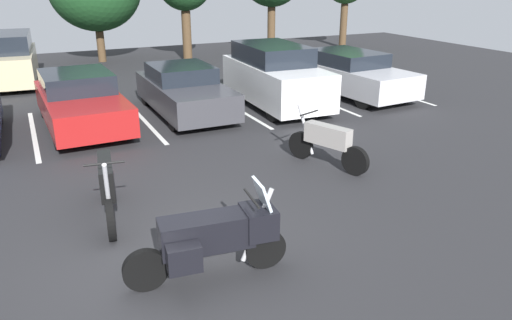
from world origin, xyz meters
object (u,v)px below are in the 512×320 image
at_px(car_white, 275,76).
at_px(car_far_champagne, 9,59).
at_px(car_red, 81,101).
at_px(motorcycle_second, 107,186).
at_px(car_charcoal, 184,91).
at_px(motorcycle_touring, 214,236).
at_px(car_silver, 350,73).
at_px(motorcycle_third, 327,142).

bearing_deg(car_white, car_far_champagne, 136.29).
xyz_separation_m(car_red, car_white, (5.84, -0.24, 0.23)).
distance_m(motorcycle_second, car_white, 8.33).
distance_m(car_red, car_far_champagne, 7.16).
relative_size(car_charcoal, car_white, 0.97).
distance_m(car_red, car_white, 5.85).
distance_m(car_charcoal, car_far_champagne, 8.29).
distance_m(car_white, car_far_champagne, 10.41).
bearing_deg(motorcycle_touring, car_silver, 45.24).
xyz_separation_m(car_red, car_charcoal, (2.97, 0.11, -0.03)).
relative_size(car_red, car_white, 1.00).
height_order(motorcycle_touring, motorcycle_second, motorcycle_touring).
xyz_separation_m(motorcycle_third, car_red, (-4.42, 5.40, 0.17)).
bearing_deg(car_red, motorcycle_second, -93.01).
relative_size(motorcycle_second, car_charcoal, 0.49).
relative_size(motorcycle_second, motorcycle_third, 1.14).
bearing_deg(car_charcoal, car_silver, -1.41).
bearing_deg(motorcycle_second, car_charcoal, 61.21).
bearing_deg(car_charcoal, motorcycle_touring, -105.15).
distance_m(motorcycle_second, car_red, 5.86).
bearing_deg(car_silver, car_far_champagne, 146.52).
xyz_separation_m(motorcycle_touring, car_silver, (8.20, 8.27, 0.09)).
distance_m(motorcycle_touring, motorcycle_second, 2.65).
xyz_separation_m(car_white, car_far_champagne, (-7.53, 7.20, -0.01)).
bearing_deg(motorcycle_touring, motorcycle_second, 112.19).
height_order(motorcycle_second, car_far_champagne, car_far_champagne).
distance_m(motorcycle_second, car_silver, 10.88).
height_order(motorcycle_third, car_silver, car_silver).
bearing_deg(car_white, motorcycle_third, -105.35).
relative_size(car_silver, car_far_champagne, 1.04).
height_order(motorcycle_second, motorcycle_third, motorcycle_second).
relative_size(motorcycle_second, car_far_champagne, 0.47).
xyz_separation_m(motorcycle_touring, car_red, (-0.69, 8.30, 0.07)).
distance_m(motorcycle_touring, car_white, 9.57).
distance_m(car_white, car_silver, 3.06).
bearing_deg(car_charcoal, motorcycle_third, -75.24).
bearing_deg(car_silver, car_charcoal, 178.59).
relative_size(motorcycle_second, car_white, 0.48).
distance_m(car_charcoal, car_silver, 5.92).
bearing_deg(car_white, car_red, 177.66).
bearing_deg(car_red, motorcycle_touring, -85.24).
relative_size(motorcycle_touring, car_charcoal, 0.50).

